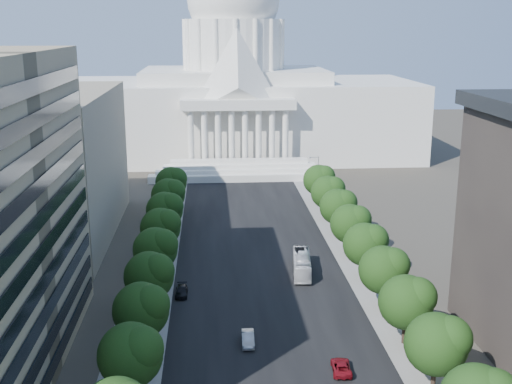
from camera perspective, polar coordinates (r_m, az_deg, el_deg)
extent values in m
cube|color=black|center=(129.09, -0.19, -4.83)|extent=(30.00, 260.00, 0.01)
cube|color=gray|center=(129.25, -8.66, -4.98)|extent=(8.00, 260.00, 0.02)
cube|color=gray|center=(131.69, 8.11, -4.59)|extent=(8.00, 260.00, 0.02)
cube|color=white|center=(218.76, -1.93, 6.57)|extent=(120.00, 50.00, 25.00)
cube|color=white|center=(217.22, -1.96, 10.36)|extent=(60.00, 40.00, 4.00)
cube|color=white|center=(190.98, -1.62, 7.83)|extent=(34.00, 8.00, 3.00)
cylinder|color=white|center=(216.72, -1.98, 13.00)|extent=(32.00, 32.00, 16.00)
ellipsoid|color=white|center=(216.80, -2.01, 16.70)|extent=(30.00, 30.00, 27.60)
cube|color=gray|center=(140.11, -20.50, 2.16)|extent=(38.00, 52.00, 30.00)
sphere|color=black|center=(77.40, -11.12, -14.03)|extent=(7.60, 7.60, 7.60)
sphere|color=black|center=(76.04, -10.20, -13.55)|extent=(5.32, 5.32, 5.32)
cylinder|color=#33261C|center=(90.12, -10.06, -13.02)|extent=(0.56, 0.56, 2.94)
sphere|color=black|center=(88.06, -10.20, -10.30)|extent=(7.60, 7.60, 7.60)
sphere|color=black|center=(86.76, -9.40, -9.83)|extent=(5.32, 5.32, 5.32)
cylinder|color=#33261C|center=(100.86, -9.39, -9.87)|extent=(0.56, 0.56, 2.94)
sphere|color=black|center=(99.03, -9.50, -7.39)|extent=(7.60, 7.60, 7.60)
sphere|color=black|center=(97.78, -8.79, -6.94)|extent=(5.32, 5.32, 5.32)
cylinder|color=#33261C|center=(111.86, -8.86, -7.34)|extent=(0.56, 0.56, 2.94)
sphere|color=black|center=(110.21, -8.95, -5.07)|extent=(7.60, 7.60, 7.60)
sphere|color=black|center=(109.01, -8.31, -4.63)|extent=(5.32, 5.32, 5.32)
cylinder|color=#33261C|center=(123.04, -8.42, -5.26)|extent=(0.56, 0.56, 2.94)
sphere|color=black|center=(121.54, -8.50, -3.17)|extent=(7.60, 7.60, 7.60)
sphere|color=black|center=(120.38, -7.92, -2.76)|extent=(5.32, 5.32, 5.32)
cylinder|color=#33261C|center=(134.37, -8.07, -3.53)|extent=(0.56, 0.56, 2.94)
sphere|color=black|center=(133.00, -8.14, -1.60)|extent=(7.60, 7.60, 7.60)
sphere|color=black|center=(131.87, -7.60, -1.21)|extent=(5.32, 5.32, 5.32)
cylinder|color=#33261C|center=(145.80, -7.76, -2.07)|extent=(0.56, 0.56, 2.94)
sphere|color=black|center=(144.54, -7.83, -0.28)|extent=(7.60, 7.60, 7.60)
sphere|color=black|center=(143.44, -7.33, 0.09)|extent=(5.32, 5.32, 5.32)
cylinder|color=#33261C|center=(157.32, -7.51, -0.82)|extent=(0.56, 0.56, 2.94)
sphere|color=black|center=(156.15, -7.56, 0.84)|extent=(7.60, 7.60, 7.60)
sphere|color=black|center=(155.07, -7.10, 1.19)|extent=(5.32, 5.32, 5.32)
cylinder|color=#33261C|center=(83.43, 15.48, -15.75)|extent=(0.56, 0.56, 2.94)
sphere|color=black|center=(81.20, 15.71, -12.88)|extent=(7.60, 7.60, 7.60)
sphere|color=black|center=(80.51, 16.86, -12.31)|extent=(5.32, 5.32, 5.32)
cylinder|color=#33261C|center=(93.40, 13.01, -12.14)|extent=(0.56, 0.56, 2.94)
sphere|color=black|center=(91.42, 13.18, -9.51)|extent=(7.60, 7.60, 7.60)
sphere|color=black|center=(90.70, 14.18, -8.98)|extent=(5.32, 5.32, 5.32)
cylinder|color=#33261C|center=(103.81, 11.08, -9.22)|extent=(0.56, 0.56, 2.94)
sphere|color=black|center=(102.03, 11.21, -6.81)|extent=(7.60, 7.60, 7.60)
sphere|color=black|center=(101.29, 12.08, -6.32)|extent=(5.32, 5.32, 5.32)
cylinder|color=#33261C|center=(114.52, 9.53, -6.84)|extent=(0.56, 0.56, 2.94)
sphere|color=black|center=(112.91, 9.63, -4.61)|extent=(7.60, 7.60, 7.60)
sphere|color=black|center=(112.17, 10.41, -4.16)|extent=(5.32, 5.32, 5.32)
cylinder|color=#33261C|center=(125.47, 8.26, -4.86)|extent=(0.56, 0.56, 2.94)
sphere|color=black|center=(124.00, 8.34, -2.81)|extent=(7.60, 7.60, 7.60)
sphere|color=black|center=(123.25, 9.04, -2.39)|extent=(5.32, 5.32, 5.32)
cylinder|color=#33261C|center=(136.60, 7.20, -3.20)|extent=(0.56, 0.56, 2.94)
sphere|color=black|center=(135.25, 7.26, -1.30)|extent=(7.60, 7.60, 7.60)
sphere|color=black|center=(134.49, 7.89, -0.91)|extent=(5.32, 5.32, 5.32)
cylinder|color=#33261C|center=(147.86, 6.30, -1.79)|extent=(0.56, 0.56, 2.94)
sphere|color=black|center=(146.61, 6.35, -0.02)|extent=(7.60, 7.60, 7.60)
sphere|color=black|center=(145.85, 6.93, 0.34)|extent=(5.32, 5.32, 5.32)
cylinder|color=#33261C|center=(159.23, 5.53, -0.58)|extent=(0.56, 0.56, 2.94)
sphere|color=black|center=(158.07, 5.57, 1.07)|extent=(7.60, 7.60, 7.60)
sphere|color=black|center=(157.31, 6.11, 1.41)|extent=(5.32, 5.32, 5.32)
cylinder|color=gray|center=(82.00, 17.56, -14.06)|extent=(0.18, 0.18, 9.00)
cylinder|color=gray|center=(79.65, 16.98, -11.43)|extent=(2.40, 0.14, 0.14)
sphere|color=gray|center=(79.32, 16.22, -11.57)|extent=(0.44, 0.44, 0.44)
cylinder|color=gray|center=(103.31, 12.51, -7.60)|extent=(0.18, 0.18, 9.00)
cylinder|color=gray|center=(101.46, 11.99, -5.38)|extent=(2.40, 0.14, 0.14)
sphere|color=gray|center=(101.20, 11.39, -5.47)|extent=(0.44, 0.44, 0.44)
cylinder|color=gray|center=(125.98, 9.33, -3.37)|extent=(0.18, 0.18, 9.00)
cylinder|color=gray|center=(124.47, 8.87, -1.50)|extent=(2.40, 0.14, 0.14)
sphere|color=gray|center=(124.26, 8.37, -1.56)|extent=(0.44, 0.44, 0.44)
cylinder|color=gray|center=(149.40, 7.14, -0.43)|extent=(0.18, 0.18, 9.00)
cylinder|color=gray|center=(148.13, 6.74, 1.16)|extent=(2.40, 0.14, 0.14)
sphere|color=gray|center=(147.95, 6.32, 1.12)|extent=(0.44, 0.44, 0.44)
cylinder|color=gray|center=(173.26, 5.55, 1.70)|extent=(0.18, 0.18, 9.00)
cylinder|color=gray|center=(172.17, 5.19, 3.09)|extent=(2.40, 0.14, 0.14)
sphere|color=gray|center=(172.01, 4.83, 3.05)|extent=(0.44, 0.44, 0.44)
imported|color=#A7AAAE|center=(91.18, -0.72, -12.90)|extent=(1.80, 4.90, 1.61)
imported|color=maroon|center=(85.38, 7.58, -15.16)|extent=(2.73, 5.26, 1.41)
imported|color=black|center=(106.91, -6.63, -8.76)|extent=(2.00, 4.86, 1.41)
imported|color=silver|center=(115.16, 4.09, -6.40)|extent=(4.26, 12.66, 3.46)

